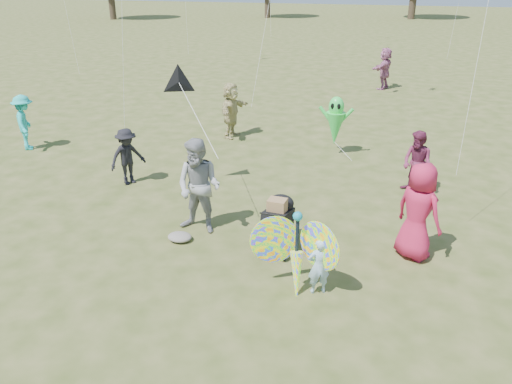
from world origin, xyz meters
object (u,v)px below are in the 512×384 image
at_px(crowd_j, 385,68).
at_px(child_girl, 319,266).
at_px(alien_kite, 335,123).
at_px(jogging_stroller, 278,220).
at_px(crowd_b, 127,157).
at_px(crowd_e, 417,163).
at_px(crowd_a, 418,212).
at_px(adult_man, 199,187).
at_px(crowd_d, 231,110).
at_px(butterfly_kite, 297,253).
at_px(crowd_i, 25,122).

bearing_deg(crowd_j, child_girl, 19.13).
xyz_separation_m(crowd_j, alien_kite, (-0.82, -9.67, 0.04)).
bearing_deg(jogging_stroller, crowd_j, 89.20).
distance_m(crowd_b, jogging_stroller, 4.92).
xyz_separation_m(crowd_e, jogging_stroller, (-2.53, -3.52, -0.17)).
relative_size(crowd_a, alien_kite, 1.08).
bearing_deg(adult_man, child_girl, -22.02).
xyz_separation_m(child_girl, crowd_e, (1.51, 4.76, 0.27)).
relative_size(crowd_d, butterfly_kite, 1.02).
height_order(crowd_b, crowd_i, crowd_i).
bearing_deg(crowd_a, crowd_i, 20.05).
height_order(adult_man, jogging_stroller, adult_man).
distance_m(crowd_d, jogging_stroller, 7.32).
bearing_deg(crowd_i, crowd_b, -145.09).
bearing_deg(crowd_j, crowd_b, -3.14).
relative_size(crowd_b, crowd_d, 0.82).
bearing_deg(jogging_stroller, adult_man, 175.40).
relative_size(child_girl, crowd_e, 0.65).
distance_m(crowd_a, crowd_d, 8.43).
bearing_deg(crowd_b, jogging_stroller, -81.69).
height_order(crowd_e, crowd_j, crowd_j).
bearing_deg(adult_man, alien_kite, 76.97).
height_order(crowd_b, crowd_d, crowd_d).
relative_size(crowd_d, alien_kite, 1.02).
relative_size(butterfly_kite, alien_kite, 1.00).
bearing_deg(crowd_i, alien_kite, -112.00).
height_order(crowd_e, alien_kite, alien_kite).
bearing_deg(crowd_j, crowd_e, 26.31).
relative_size(child_girl, crowd_b, 0.71).
bearing_deg(butterfly_kite, alien_kite, 93.41).
height_order(crowd_b, alien_kite, alien_kite).
bearing_deg(crowd_j, crowd_a, 24.94).
bearing_deg(crowd_b, crowd_i, 103.73).
bearing_deg(crowd_e, child_girl, -66.94).
bearing_deg(crowd_b, crowd_e, -45.09).
distance_m(adult_man, butterfly_kite, 2.82).
xyz_separation_m(crowd_j, jogging_stroller, (-1.04, -15.46, -0.32)).
height_order(child_girl, adult_man, adult_man).
height_order(crowd_e, butterfly_kite, crowd_e).
xyz_separation_m(child_girl, crowd_j, (0.02, 16.70, 0.42)).
distance_m(crowd_a, alien_kite, 5.83).
xyz_separation_m(child_girl, crowd_d, (-4.27, 7.81, 0.38)).
bearing_deg(butterfly_kite, crowd_b, 146.76).
height_order(adult_man, alien_kite, adult_man).
height_order(crowd_a, crowd_j, crowd_a).
relative_size(crowd_i, jogging_stroller, 1.53).
xyz_separation_m(crowd_a, butterfly_kite, (-1.91, -1.72, -0.23)).
relative_size(crowd_b, crowd_e, 0.92).
height_order(adult_man, crowd_d, adult_man).
xyz_separation_m(adult_man, crowd_d, (-1.53, 6.32, -0.11)).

